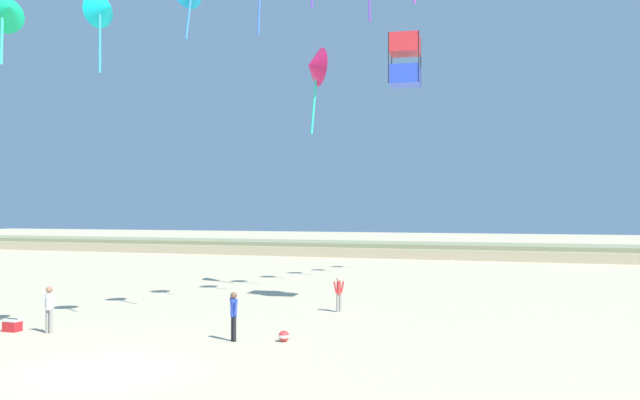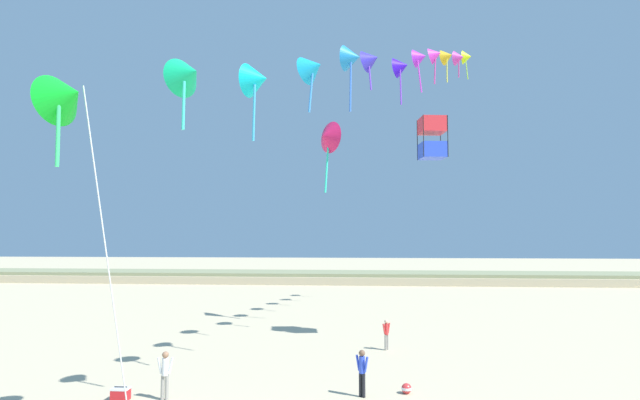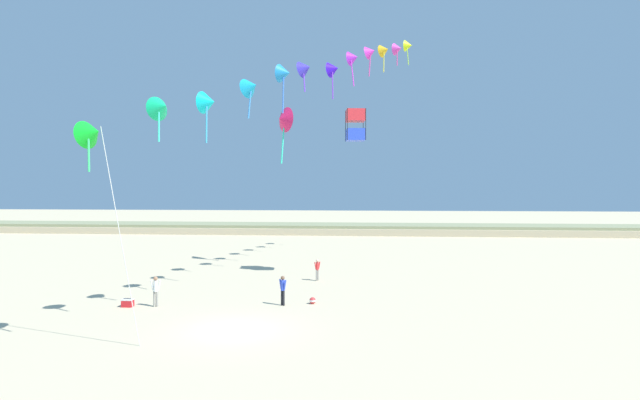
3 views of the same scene
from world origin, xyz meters
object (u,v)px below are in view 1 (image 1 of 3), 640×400
at_px(person_near_right, 234,313).
at_px(beach_cooler, 12,325).
at_px(large_kite_low_lead, 405,60).
at_px(person_near_left, 49,306).
at_px(beach_ball, 284,336).
at_px(person_mid_center, 339,292).
at_px(large_kite_mid_trail, 314,67).

xyz_separation_m(person_near_right, beach_cooler, (-8.23, -1.01, -0.72)).
height_order(person_near_right, large_kite_low_lead, large_kite_low_lead).
xyz_separation_m(person_near_left, person_near_right, (6.74, 0.87, -0.01)).
bearing_deg(beach_ball, person_mid_center, 92.90).
relative_size(person_mid_center, beach_ball, 4.11).
xyz_separation_m(large_kite_mid_trail, beach_cooler, (-6.12, -14.34, -11.68)).
height_order(person_near_right, beach_cooler, person_near_right).
xyz_separation_m(person_mid_center, beach_ball, (0.35, -6.82, -0.68)).
bearing_deg(beach_ball, large_kite_mid_trail, 106.02).
xyz_separation_m(person_mid_center, large_kite_low_lead, (2.58, 1.30, 9.93)).
distance_m(large_kite_mid_trail, beach_cooler, 19.48).
xyz_separation_m(large_kite_low_lead, beach_cooler, (-12.04, -9.63, -10.57)).
bearing_deg(large_kite_low_lead, beach_ball, -105.36).
xyz_separation_m(person_near_left, beach_ball, (8.32, 1.37, -0.76)).
bearing_deg(person_near_left, large_kite_mid_trail, 71.93).
bearing_deg(large_kite_low_lead, large_kite_mid_trail, 141.49).
relative_size(person_near_right, large_kite_low_lead, 0.74).
xyz_separation_m(beach_cooler, beach_ball, (9.81, 1.51, -0.03)).
relative_size(person_near_left, person_near_right, 1.02).
height_order(beach_cooler, beach_ball, beach_cooler).
distance_m(beach_cooler, beach_ball, 9.92).
xyz_separation_m(person_near_left, large_kite_low_lead, (10.55, 9.49, 9.84)).
bearing_deg(large_kite_low_lead, beach_cooler, -141.33).
height_order(large_kite_low_lead, beach_ball, large_kite_low_lead).
bearing_deg(person_near_right, person_near_left, -172.62).
height_order(large_kite_low_lead, beach_cooler, large_kite_low_lead).
height_order(person_near_left, person_near_right, person_near_left).
xyz_separation_m(person_near_left, large_kite_mid_trail, (4.63, 14.20, 10.95)).
relative_size(person_near_right, person_mid_center, 1.08).
xyz_separation_m(large_kite_low_lead, beach_ball, (-2.23, -8.12, -10.61)).
xyz_separation_m(person_near_right, large_kite_low_lead, (3.81, 8.62, 9.86)).
relative_size(person_near_left, large_kite_mid_trail, 0.35).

